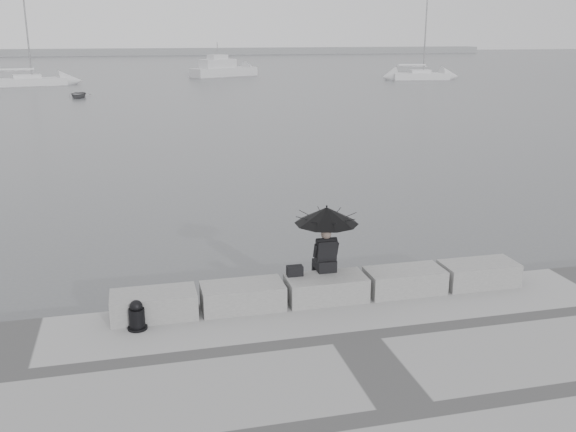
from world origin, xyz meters
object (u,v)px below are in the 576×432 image
object	(u,v)px
sailboat_right	(420,75)
seated_person	(327,223)
mooring_bollard	(137,317)
sailboat_left	(27,81)
dinghy	(78,95)
motor_cruiser	(224,69)

from	to	relation	value
sailboat_right	seated_person	bearing A→B (deg)	-110.13
sailboat_right	mooring_bollard	bearing A→B (deg)	-112.56
seated_person	sailboat_left	distance (m)	65.61
mooring_bollard	sailboat_right	world-z (taller)	sailboat_right
sailboat_left	sailboat_right	xyz separation A→B (m)	(45.44, -1.70, 0.02)
seated_person	mooring_bollard	distance (m)	4.10
seated_person	sailboat_left	world-z (taller)	sailboat_left
seated_person	mooring_bollard	world-z (taller)	seated_person
mooring_bollard	dinghy	xyz separation A→B (m)	(-4.29, 50.00, -0.48)
seated_person	sailboat_right	bearing A→B (deg)	63.81
sailboat_left	motor_cruiser	bearing A→B (deg)	11.53
sailboat_left	motor_cruiser	world-z (taller)	sailboat_left
mooring_bollard	sailboat_right	distance (m)	72.11
dinghy	mooring_bollard	bearing A→B (deg)	-80.71
seated_person	dinghy	bearing A→B (deg)	99.69
sailboat_left	sailboat_right	distance (m)	45.48
sailboat_right	dinghy	distance (m)	41.33
mooring_bollard	motor_cruiser	size ratio (longest dim) A/B	0.06
sailboat_right	sailboat_left	bearing A→B (deg)	-175.74
mooring_bollard	sailboat_right	size ratio (longest dim) A/B	0.04
motor_cruiser	dinghy	distance (m)	29.91
sailboat_right	motor_cruiser	world-z (taller)	sailboat_right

